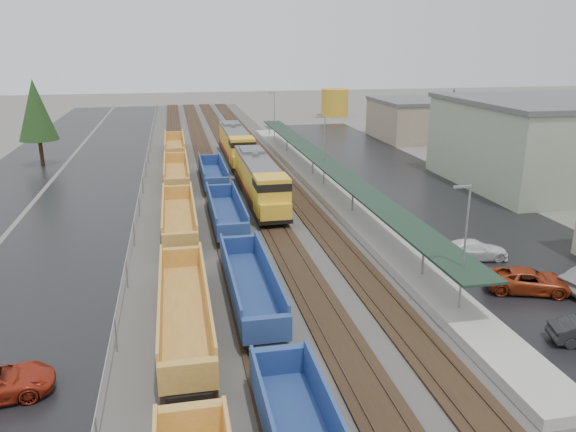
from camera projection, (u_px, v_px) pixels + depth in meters
name	position (u px, v px, depth m)	size (l,w,h in m)	color
ballast_strip	(227.00, 174.00, 68.12)	(20.00, 160.00, 0.08)	#302D2B
trackbed	(227.00, 173.00, 68.09)	(14.60, 160.00, 0.22)	black
west_parking_lot	(98.00, 180.00, 65.28)	(10.00, 160.00, 0.02)	black
west_road	(6.00, 184.00, 63.37)	(9.00, 160.00, 0.02)	black
east_commuter_lot	(406.00, 186.00, 62.39)	(16.00, 100.00, 0.02)	black
station_platform	(324.00, 184.00, 60.38)	(3.00, 80.00, 8.00)	#9E9B93
chainlink_fence	(145.00, 167.00, 64.39)	(0.08, 160.04, 2.02)	gray
distant_hills	(304.00, 84.00, 217.72)	(301.00, 140.00, 25.20)	#4E5B47
tree_west_far	(36.00, 110.00, 71.01)	(4.84, 4.84, 11.00)	#332316
tree_east	(452.00, 117.00, 69.69)	(4.40, 4.40, 10.00)	#332316
locomotive_lead	(260.00, 180.00, 55.11)	(2.96, 19.50, 4.41)	black
locomotive_trail	(236.00, 144.00, 74.77)	(2.96, 19.50, 4.41)	black
well_string_yellow	(181.00, 255.00, 39.01)	(2.66, 101.45, 2.36)	#B78232
well_string_blue	(250.00, 286.00, 34.09)	(2.58, 74.96, 2.29)	navy
storage_tank	(335.00, 103.00, 121.01)	(5.80, 5.80, 5.80)	gold
parked_car_east_b	(529.00, 281.00, 35.80)	(5.36, 2.47, 1.49)	maroon
parked_car_east_c	(474.00, 250.00, 41.19)	(4.93, 2.01, 1.43)	white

